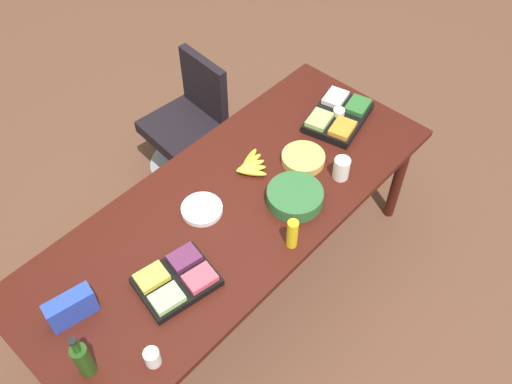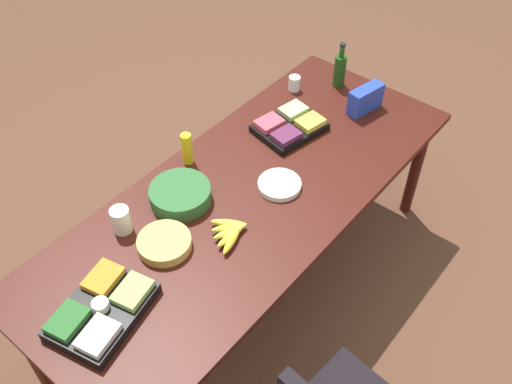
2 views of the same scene
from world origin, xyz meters
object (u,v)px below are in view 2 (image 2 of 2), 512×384
(fruit_platter, at_px, (290,126))
(wine_bottle, at_px, (340,70))
(mayo_jar, at_px, (121,220))
(banana_bunch, at_px, (230,232))
(mustard_bottle, at_px, (187,149))
(paper_cup, at_px, (294,83))
(veggie_tray, at_px, (102,309))
(paper_plate_stack, at_px, (279,185))
(chip_bag_blue, at_px, (366,99))
(salad_bowl, at_px, (180,194))
(conference_table, at_px, (249,203))
(chip_bowl, at_px, (164,243))

(fruit_platter, bearing_deg, wine_bottle, -176.30)
(fruit_platter, height_order, mayo_jar, mayo_jar)
(banana_bunch, distance_m, fruit_platter, 0.83)
(mustard_bottle, relative_size, wine_bottle, 0.63)
(banana_bunch, bearing_deg, paper_cup, -157.43)
(veggie_tray, height_order, paper_plate_stack, veggie_tray)
(chip_bag_blue, bearing_deg, salad_bowl, -14.35)
(conference_table, bearing_deg, mayo_jar, -28.39)
(paper_plate_stack, bearing_deg, mayo_jar, -29.54)
(mayo_jar, relative_size, mustard_bottle, 0.74)
(mayo_jar, bearing_deg, conference_table, 151.61)
(conference_table, xyz_separation_m, mayo_jar, (0.56, -0.30, 0.14))
(paper_cup, distance_m, paper_plate_stack, 0.85)
(chip_bag_blue, bearing_deg, mustard_bottle, -26.05)
(conference_table, distance_m, paper_plate_stack, 0.18)
(chip_bag_blue, bearing_deg, paper_cup, -77.13)
(chip_bag_blue, bearing_deg, paper_plate_stack, 0.80)
(paper_plate_stack, relative_size, mustard_bottle, 1.22)
(wine_bottle, bearing_deg, chip_bowl, 3.67)
(conference_table, xyz_separation_m, banana_bunch, (0.27, 0.11, 0.10))
(chip_bowl, bearing_deg, chip_bag_blue, 173.95)
(paper_cup, relative_size, mustard_bottle, 0.50)
(banana_bunch, xyz_separation_m, veggie_tray, (0.65, -0.12, 0.01))
(mustard_bottle, height_order, wine_bottle, wine_bottle)
(salad_bowl, bearing_deg, fruit_platter, 173.57)
(chip_bowl, xyz_separation_m, mustard_bottle, (-0.48, -0.32, 0.07))
(banana_bunch, bearing_deg, wine_bottle, -167.86)
(fruit_platter, xyz_separation_m, veggie_tray, (1.44, 0.13, 0.00))
(paper_cup, height_order, salad_bowl, paper_cup)
(conference_table, distance_m, banana_bunch, 0.30)
(conference_table, height_order, salad_bowl, salad_bowl)
(fruit_platter, xyz_separation_m, mustard_bottle, (0.54, -0.26, 0.06))
(banana_bunch, height_order, fruit_platter, fruit_platter)
(salad_bowl, bearing_deg, chip_bowl, 30.63)
(chip_bowl, bearing_deg, conference_table, 171.45)
(paper_cup, relative_size, mayo_jar, 0.68)
(banana_bunch, xyz_separation_m, mayo_jar, (0.29, -0.41, 0.04))
(fruit_platter, bearing_deg, conference_table, 15.25)
(banana_bunch, bearing_deg, mayo_jar, -54.49)
(fruit_platter, bearing_deg, chip_bowl, 3.65)
(paper_cup, bearing_deg, fruit_platter, 32.94)
(paper_cup, height_order, mustard_bottle, mustard_bottle)
(veggie_tray, bearing_deg, chip_bowl, -171.34)
(salad_bowl, xyz_separation_m, paper_plate_stack, (-0.38, 0.32, -0.02))
(paper_plate_stack, height_order, mustard_bottle, mustard_bottle)
(mayo_jar, bearing_deg, veggie_tray, 38.62)
(paper_cup, xyz_separation_m, banana_bunch, (1.12, 0.46, -0.02))
(paper_cup, distance_m, chip_bag_blue, 0.45)
(paper_plate_stack, relative_size, wine_bottle, 0.77)
(chip_bowl, distance_m, mayo_jar, 0.24)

